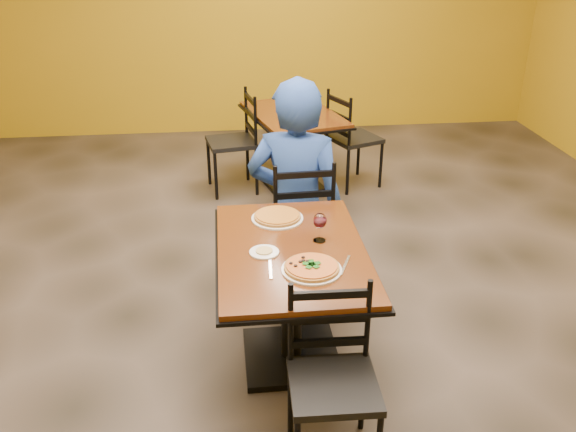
{
  "coord_description": "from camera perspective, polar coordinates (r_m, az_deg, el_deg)",
  "views": [
    {
      "loc": [
        -0.34,
        -3.4,
        2.35
      ],
      "look_at": [
        0.0,
        -0.3,
        0.85
      ],
      "focal_mm": 38.12,
      "sensor_mm": 36.0,
      "label": 1
    }
  ],
  "objects": [
    {
      "name": "chair_second_left",
      "position": [
        5.83,
        -5.32,
        6.82
      ],
      "size": [
        0.5,
        0.5,
        0.95
      ],
      "primitive_type": null,
      "rotation": [
        0.0,
        0.0,
        -1.4
      ],
      "color": "black",
      "rests_on": "floor"
    },
    {
      "name": "pizza_main",
      "position": [
        3.12,
        2.22,
        -4.76
      ],
      "size": [
        0.28,
        0.28,
        0.02
      ],
      "primitive_type": "cylinder",
      "color": "#97230A",
      "rests_on": "plate_main"
    },
    {
      "name": "plate_main",
      "position": [
        3.13,
        2.22,
        -5.01
      ],
      "size": [
        0.31,
        0.31,
        0.01
      ],
      "primitive_type": "cylinder",
      "color": "white",
      "rests_on": "table_main"
    },
    {
      "name": "side_plate",
      "position": [
        3.28,
        -2.24,
        -3.39
      ],
      "size": [
        0.16,
        0.16,
        0.01
      ],
      "primitive_type": "cylinder",
      "color": "white",
      "rests_on": "table_main"
    },
    {
      "name": "pizza_far",
      "position": [
        3.64,
        -1.0,
        0.01
      ],
      "size": [
        0.28,
        0.28,
        0.02
      ],
      "primitive_type": "cylinder",
      "color": "gold",
      "rests_on": "plate_far"
    },
    {
      "name": "chair_main_near",
      "position": [
        2.89,
        4.27,
        -15.57
      ],
      "size": [
        0.41,
        0.41,
        0.89
      ],
      "primitive_type": null,
      "rotation": [
        0.0,
        0.0,
        -0.03
      ],
      "color": "black",
      "rests_on": "floor"
    },
    {
      "name": "wall_back",
      "position": [
        7.45,
        -3.86,
        19.1
      ],
      "size": [
        7.0,
        0.01,
        3.0
      ],
      "primitive_type": "cube",
      "color": "#B08913",
      "rests_on": "ground"
    },
    {
      "name": "table_main",
      "position": [
        3.43,
        0.33,
        -5.88
      ],
      "size": [
        0.83,
        1.23,
        0.75
      ],
      "color": "#57250D",
      "rests_on": "floor"
    },
    {
      "name": "wine_glass",
      "position": [
        3.37,
        2.98,
        -0.95
      ],
      "size": [
        0.08,
        0.08,
        0.18
      ],
      "primitive_type": null,
      "color": "white",
      "rests_on": "table_main"
    },
    {
      "name": "diner",
      "position": [
        4.24,
        0.76,
        3.27
      ],
      "size": [
        0.8,
        0.65,
        1.46
      ],
      "primitive_type": "imported",
      "rotation": [
        0.0,
        0.0,
        2.84
      ],
      "color": "navy",
      "rests_on": "floor"
    },
    {
      "name": "chair_main_far",
      "position": [
        4.3,
        1.06,
        -0.15
      ],
      "size": [
        0.45,
        0.45,
        0.95
      ],
      "primitive_type": null,
      "rotation": [
        0.0,
        0.0,
        3.19
      ],
      "color": "black",
      "rests_on": "floor"
    },
    {
      "name": "fork",
      "position": [
        3.13,
        -1.65,
        -5.0
      ],
      "size": [
        0.03,
        0.19,
        0.0
      ],
      "primitive_type": "cube",
      "rotation": [
        0.0,
        0.0,
        -0.05
      ],
      "color": "silver",
      "rests_on": "table_main"
    },
    {
      "name": "dip",
      "position": [
        3.28,
        -2.24,
        -3.25
      ],
      "size": [
        0.09,
        0.09,
        0.01
      ],
      "primitive_type": "cylinder",
      "color": "tan",
      "rests_on": "side_plate"
    },
    {
      "name": "knife",
      "position": [
        3.18,
        5.35,
        -4.57
      ],
      "size": [
        0.1,
        0.2,
        0.0
      ],
      "primitive_type": "cube",
      "rotation": [
        0.0,
        0.0,
        -0.41
      ],
      "color": "silver",
      "rests_on": "table_main"
    },
    {
      "name": "floor",
      "position": [
        4.15,
        -0.49,
        -8.83
      ],
      "size": [
        7.0,
        8.0,
        0.01
      ],
      "primitive_type": "cube",
      "color": "black",
      "rests_on": "ground"
    },
    {
      "name": "chair_second_right",
      "position": [
        5.96,
        6.22,
        7.15
      ],
      "size": [
        0.55,
        0.55,
        0.94
      ],
      "primitive_type": null,
      "rotation": [
        0.0,
        0.0,
        1.96
      ],
      "color": "black",
      "rests_on": "floor"
    },
    {
      "name": "plate_far",
      "position": [
        3.65,
        -1.0,
        -0.22
      ],
      "size": [
        0.31,
        0.31,
        0.01
      ],
      "primitive_type": "cylinder",
      "color": "white",
      "rests_on": "table_main"
    },
    {
      "name": "table_second",
      "position": [
        5.84,
        0.52,
        7.76
      ],
      "size": [
        1.01,
        1.27,
        0.75
      ],
      "rotation": [
        0.0,
        0.0,
        0.25
      ],
      "color": "#57250D",
      "rests_on": "floor"
    }
  ]
}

